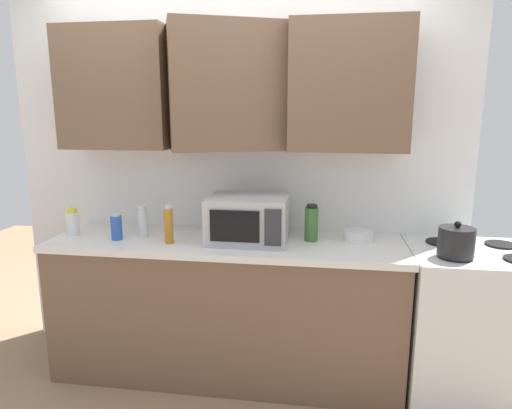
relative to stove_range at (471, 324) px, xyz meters
name	(u,v)px	position (x,y,z in m)	size (l,w,h in m)	color
wall_back_with_cabinets	(232,129)	(-1.48, 0.25, 1.12)	(3.07, 0.56, 2.60)	white
counter_run	(227,307)	(-1.48, 0.02, 0.00)	(2.20, 0.63, 0.90)	brown
stove_range	(471,324)	(0.00, 0.00, 0.00)	(0.76, 0.64, 0.91)	silver
kettle	(456,242)	(-0.17, -0.14, 0.54)	(0.19, 0.19, 0.19)	black
microwave	(248,219)	(-1.34, 0.01, 0.59)	(0.48, 0.37, 0.28)	#B7B7BC
bottle_amber_vinegar	(169,225)	(-1.81, -0.10, 0.56)	(0.05, 0.05, 0.24)	#AD701E
bottle_green_oil	(311,223)	(-0.96, 0.08, 0.56)	(0.08, 0.08, 0.23)	#386B2D
bottle_white_jar	(73,223)	(-2.48, -0.02, 0.53)	(0.08, 0.08, 0.18)	white
bottle_blue_cleaner	(116,227)	(-2.16, -0.07, 0.53)	(0.07, 0.07, 0.17)	#2D56B7
bottle_clear_tall	(143,222)	(-2.02, 0.01, 0.55)	(0.06, 0.06, 0.21)	silver
bowl_ceramic_small	(358,236)	(-0.67, 0.12, 0.48)	(0.18, 0.18, 0.06)	silver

